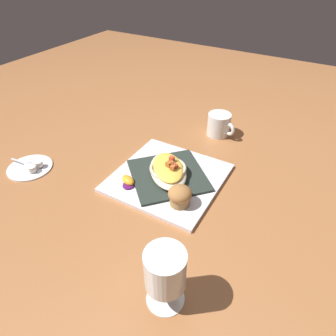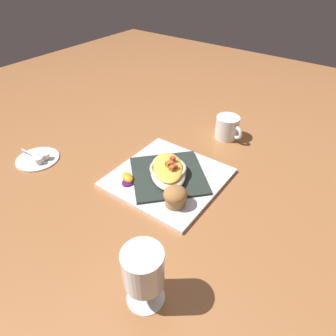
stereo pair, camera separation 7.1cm
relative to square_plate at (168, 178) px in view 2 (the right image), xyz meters
name	(u,v)px [view 2 (the right image)]	position (x,y,z in m)	size (l,w,h in m)	color
ground_plane	(168,179)	(0.00, 0.00, -0.01)	(2.60, 2.60, 0.00)	#A2663A
square_plate	(168,178)	(0.00, 0.00, 0.00)	(0.30, 0.30, 0.01)	white
folded_napkin	(168,175)	(0.00, 0.00, 0.01)	(0.20, 0.20, 0.01)	#27312B
gratin_dish	(168,169)	(0.00, 0.00, 0.03)	(0.20, 0.19, 0.05)	beige
muffin	(175,196)	(-0.08, -0.08, 0.03)	(0.06, 0.06, 0.05)	#9C7342
orange_garnish	(128,179)	(-0.08, 0.08, 0.01)	(0.05, 0.05, 0.02)	#501456
coffee_mug	(227,129)	(0.31, -0.03, 0.03)	(0.08, 0.11, 0.08)	white
stemmed_glass	(143,271)	(-0.32, -0.18, 0.08)	(0.08, 0.08, 0.14)	white
creamer_saucer	(37,158)	(-0.17, 0.39, 0.00)	(0.13, 0.13, 0.01)	white
spoon	(36,156)	(-0.17, 0.40, 0.01)	(0.03, 0.09, 0.01)	silver
creamer_cup_0	(39,160)	(-0.18, 0.36, 0.01)	(0.02, 0.02, 0.02)	white
creamer_cup_1	(46,156)	(-0.15, 0.37, 0.01)	(0.02, 0.02, 0.02)	white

